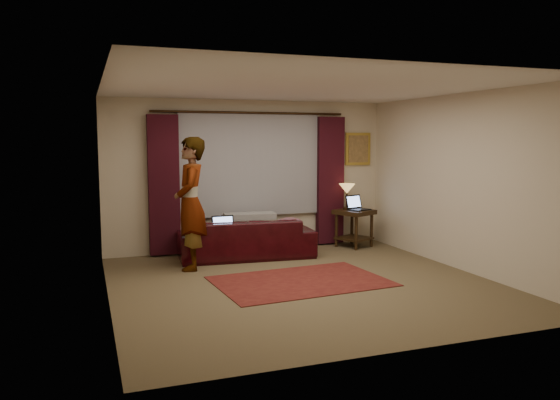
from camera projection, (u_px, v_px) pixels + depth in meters
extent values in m
cube|color=brown|center=(303.00, 284.00, 7.34)|extent=(5.00, 5.00, 0.01)
cube|color=silver|center=(304.00, 87.00, 7.05)|extent=(5.00, 5.00, 0.02)
cube|color=beige|center=(249.00, 175.00, 9.53)|extent=(5.00, 0.02, 2.60)
cube|color=beige|center=(410.00, 210.00, 4.86)|extent=(5.00, 0.02, 2.60)
cube|color=beige|center=(105.00, 194.00, 6.35)|extent=(0.02, 5.00, 2.60)
cube|color=beige|center=(461.00, 182.00, 8.04)|extent=(0.02, 5.00, 2.60)
cube|color=#919299|center=(250.00, 164.00, 9.45)|extent=(2.50, 0.05, 1.80)
cube|color=#340C15|center=(164.00, 185.00, 8.94)|extent=(0.50, 0.14, 2.30)
cube|color=#340C15|center=(330.00, 181.00, 9.95)|extent=(0.50, 0.14, 2.30)
cylinder|color=black|center=(251.00, 113.00, 9.31)|extent=(0.04, 0.04, 3.40)
cube|color=gold|center=(358.00, 149.00, 10.16)|extent=(0.50, 0.04, 0.60)
imported|color=black|center=(246.00, 231.00, 8.89)|extent=(2.25, 1.11, 0.88)
cube|color=gray|center=(250.00, 202.00, 9.12)|extent=(0.88, 0.41, 0.10)
ellipsoid|color=brown|center=(289.00, 224.00, 8.98)|extent=(0.53, 0.44, 0.20)
cube|color=maroon|center=(301.00, 281.00, 7.42)|extent=(2.39, 1.69, 0.01)
cube|color=black|center=(354.00, 228.00, 9.81)|extent=(0.77, 0.77, 0.67)
imported|color=gray|center=(191.00, 204.00, 8.06)|extent=(0.68, 0.68, 1.97)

